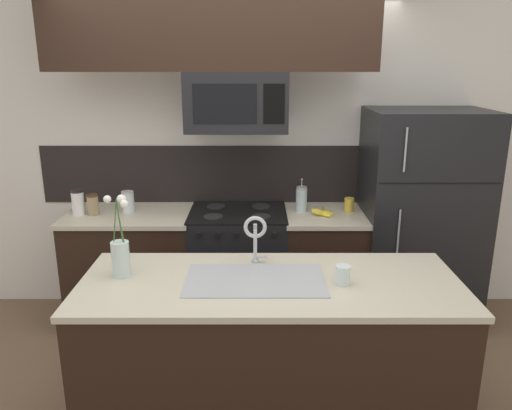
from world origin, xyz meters
name	(u,v)px	position (x,y,z in m)	size (l,w,h in m)	color
ground_plane	(234,384)	(0.00, 0.00, 0.00)	(10.00, 10.00, 0.00)	brown
rear_partition	(274,155)	(0.30, 1.28, 1.30)	(5.20, 0.10, 2.60)	silver
splash_band	(239,174)	(0.00, 1.22, 1.15)	(3.28, 0.01, 0.48)	black
back_counter_left	(132,267)	(-0.86, 0.90, 0.46)	(0.99, 0.65, 0.91)	black
back_counter_right	(323,267)	(0.69, 0.90, 0.46)	(0.64, 0.65, 0.91)	black
stove_range	(238,266)	(0.00, 0.90, 0.46)	(0.76, 0.64, 0.93)	black
microwave	(236,102)	(0.00, 0.88, 1.77)	(0.74, 0.40, 0.43)	black
upper_cabinet_band	(211,27)	(-0.17, 0.85, 2.29)	(2.33, 0.34, 0.60)	black
refrigerator	(419,219)	(1.44, 0.92, 0.86)	(0.89, 0.74, 1.72)	black
storage_jar_tall	(78,202)	(-1.24, 0.87, 1.01)	(0.09, 0.09, 0.20)	silver
storage_jar_medium	(92,205)	(-1.12, 0.87, 0.99)	(0.09, 0.09, 0.16)	#997F5B
storage_jar_short	(128,202)	(-0.87, 0.93, 0.99)	(0.10, 0.10, 0.17)	silver
banana_bunch	(323,213)	(0.66, 0.84, 0.93)	(0.19, 0.16, 0.08)	yellow
french_press	(301,199)	(0.50, 0.96, 1.01)	(0.09, 0.09, 0.27)	silver
coffee_tin	(349,205)	(0.88, 0.95, 0.97)	(0.08, 0.08, 0.11)	gold
island_counter	(269,354)	(0.22, -0.35, 0.46)	(2.08, 0.81, 0.91)	black
kitchen_sink	(255,292)	(0.14, -0.35, 0.84)	(0.76, 0.43, 0.16)	#ADAFB5
sink_faucet	(255,233)	(0.14, -0.14, 1.11)	(0.14, 0.14, 0.31)	#B7BABF
drinking_glass	(342,275)	(0.61, -0.39, 0.96)	(0.08, 0.08, 0.11)	silver
flower_vase	(120,255)	(-0.60, -0.28, 1.03)	(0.14, 0.10, 0.47)	silver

